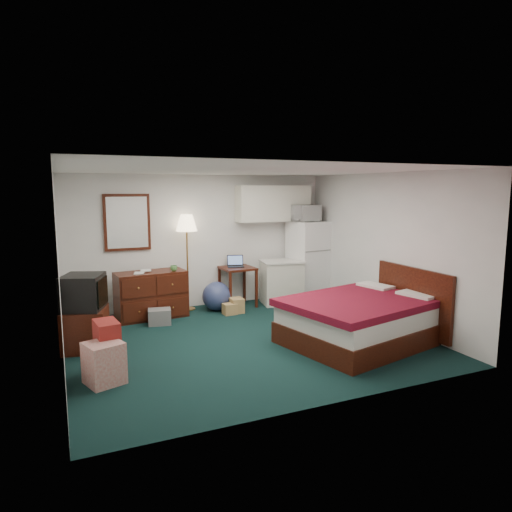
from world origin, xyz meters
name	(u,v)px	position (x,y,z in m)	size (l,w,h in m)	color
floor	(246,340)	(0.00, 0.00, 0.00)	(5.00, 4.50, 0.01)	black
ceiling	(245,170)	(0.00, 0.00, 2.50)	(5.00, 4.50, 0.01)	white
walls	(246,257)	(0.00, 0.00, 1.25)	(5.01, 4.51, 2.50)	white
mirror	(127,222)	(-1.35, 2.22, 1.65)	(0.80, 0.06, 1.00)	white
upper_cabinets	(274,203)	(1.45, 2.08, 1.95)	(1.50, 0.35, 0.70)	silver
headboard	(413,300)	(2.46, -0.77, 0.55)	(0.06, 1.56, 1.00)	black
dresser	(151,295)	(-1.05, 1.79, 0.41)	(1.19, 0.54, 0.81)	black
floor_lamp	(187,263)	(-0.32, 2.05, 0.89)	(0.38, 0.38, 1.77)	#BD8440
desk	(238,287)	(0.62, 1.93, 0.38)	(0.60, 0.60, 0.76)	black
exercise_ball	(217,296)	(0.15, 1.78, 0.27)	(0.53, 0.53, 0.53)	navy
kitchen_counter	(282,283)	(1.48, 1.76, 0.41)	(0.75, 0.57, 0.82)	silver
fridge	(308,260)	(2.13, 1.88, 0.80)	(0.66, 0.66, 1.59)	white
bed	(359,321)	(1.48, -0.77, 0.33)	(2.03, 1.59, 0.65)	#50081F
tv_stand	(86,329)	(-2.21, 0.56, 0.29)	(0.57, 0.63, 0.57)	black
suitcase	(107,348)	(-2.02, -0.50, 0.33)	(0.26, 0.41, 0.66)	maroon
retail_box	(104,363)	(-2.08, -0.75, 0.24)	(0.39, 0.39, 0.49)	beige
file_bin	(160,317)	(-1.01, 1.32, 0.13)	(0.37, 0.28, 0.26)	slate
cardboard_box_a	(230,309)	(0.27, 1.42, 0.10)	(0.23, 0.20, 0.20)	olive
cardboard_box_b	(237,305)	(0.43, 1.48, 0.13)	(0.23, 0.27, 0.27)	olive
laptop	(236,262)	(0.60, 1.96, 0.86)	(0.31, 0.25, 0.21)	black
crt_tv	(83,292)	(-2.21, 0.56, 0.82)	(0.53, 0.57, 0.49)	black
microwave	(304,211)	(2.04, 1.90, 1.80)	(0.60, 0.33, 0.41)	white
book_a	(134,267)	(-1.34, 1.70, 0.93)	(0.16, 0.02, 0.22)	olive
book_b	(140,265)	(-1.20, 1.89, 0.93)	(0.18, 0.02, 0.24)	olive
mug	(174,268)	(-0.67, 1.68, 0.88)	(0.13, 0.10, 0.13)	#48803D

